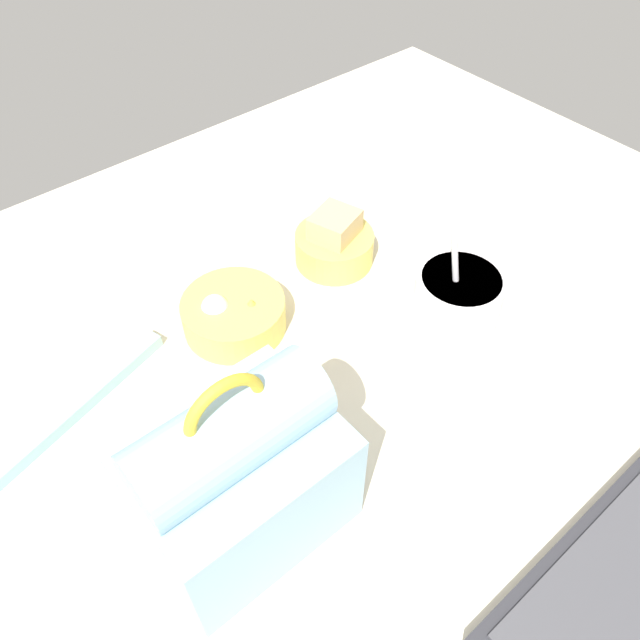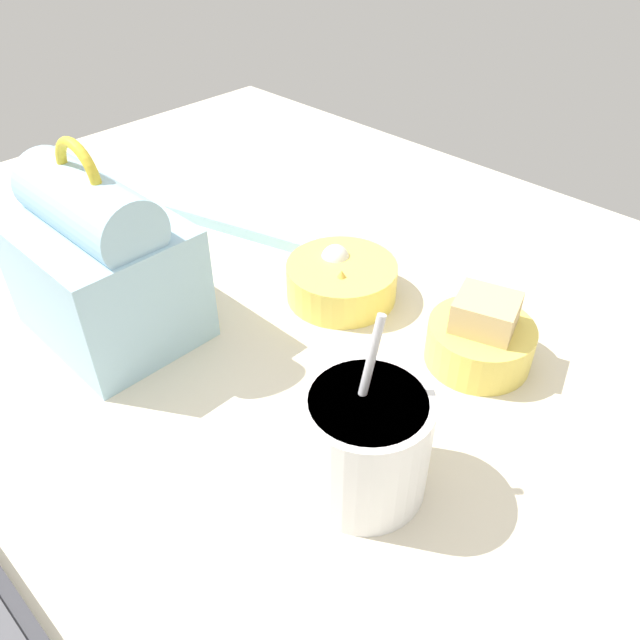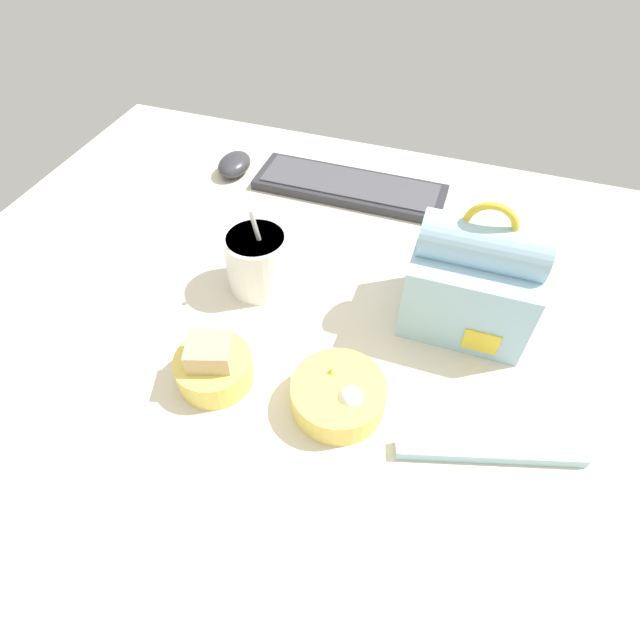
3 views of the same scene
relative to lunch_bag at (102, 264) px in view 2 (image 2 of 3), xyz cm
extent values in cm
cube|color=beige|center=(-18.35, -8.50, -9.26)|extent=(140.00, 110.00, 2.00)
cube|color=#9EC6DB|center=(0.00, 0.01, -1.85)|extent=(17.94, 14.08, 12.82)
cylinder|color=#9EC6DB|center=(0.00, 0.01, 6.50)|extent=(17.04, 7.05, 7.05)
cube|color=yellow|center=(3.13, -7.13, -4.73)|extent=(5.02, 0.30, 3.85)
torus|color=yellow|center=(0.00, 0.01, 9.67)|extent=(7.28, 1.00, 7.28)
cylinder|color=white|center=(-32.89, -3.10, -3.35)|extent=(10.29, 10.29, 9.82)
cylinder|color=orange|center=(-32.89, -3.10, 1.26)|extent=(9.05, 9.05, 0.60)
cylinder|color=silver|center=(-32.12, -3.62, 2.62)|extent=(0.70, 3.41, 11.13)
cylinder|color=#EFD65B|center=(-31.14, -22.83, -6.02)|extent=(10.68, 10.68, 4.47)
cube|color=tan|center=(-31.14, -22.83, -3.57)|extent=(7.24, 6.90, 6.25)
cylinder|color=#EFD65B|center=(-13.57, -21.34, -6.11)|extent=(12.70, 12.70, 4.30)
ellipsoid|color=white|center=(-11.66, -22.30, -4.72)|extent=(3.46, 3.46, 4.07)
cone|color=#EFBC47|center=(-15.16, -19.56, -4.92)|extent=(5.74, 5.74, 3.66)
sphere|color=#4C5623|center=(-13.16, -25.20, -5.99)|extent=(1.52, 1.52, 1.52)
sphere|color=#4C5623|center=(-12.63, -24.46, -5.99)|extent=(1.52, 1.52, 1.52)
sphere|color=#4C5623|center=(-12.56, -23.55, -5.99)|extent=(1.52, 1.52, 1.52)
sphere|color=#4C5623|center=(-12.98, -22.74, -5.99)|extent=(1.52, 1.52, 1.52)
cube|color=#99C6D6|center=(6.71, -22.33, -7.46)|extent=(23.42, 8.87, 1.60)
camera|label=1|loc=(11.92, 25.66, 49.73)|focal=35.00mm
camera|label=2|loc=(-52.98, 22.64, 34.82)|focal=35.00mm
camera|label=3|loc=(-4.15, -56.49, 50.36)|focal=28.00mm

